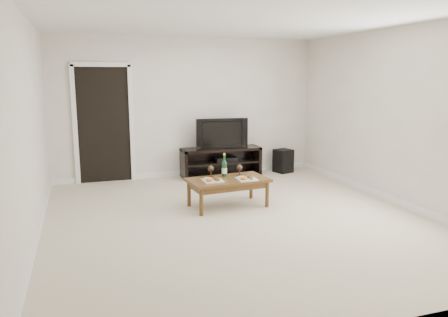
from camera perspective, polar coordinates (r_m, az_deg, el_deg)
floor at (r=5.95m, az=1.75°, el=-7.81°), size 5.50×5.50×0.00m
back_wall at (r=8.32m, az=-4.75°, el=6.61°), size 5.00×0.04×2.60m
ceiling at (r=5.69m, az=1.90°, el=18.07°), size 5.00×5.50×0.04m
doorway at (r=8.09m, az=-15.42°, el=4.19°), size 0.90×0.02×2.05m
media_console at (r=8.35m, az=-0.40°, el=-0.44°), size 1.52×0.45×0.55m
television at (r=8.26m, az=-0.41°, el=3.37°), size 0.99×0.20×0.57m
av_receiver at (r=8.36m, az=0.22°, el=-0.08°), size 0.42×0.33×0.08m
subwoofer at (r=8.76m, az=7.73°, el=-0.30°), size 0.38×0.38×0.46m
coffee_table at (r=6.41m, az=0.51°, el=-4.48°), size 1.21×0.74×0.42m
plate_left at (r=6.20m, az=-1.49°, el=-2.68°), size 0.27×0.27×0.07m
plate_right at (r=6.30m, az=2.97°, el=-2.48°), size 0.27×0.27×0.07m
wine_bottle at (r=6.47m, az=0.04°, el=-0.83°), size 0.07×0.07×0.35m
goblet_left at (r=6.48m, az=-1.73°, el=-1.65°), size 0.09×0.09×0.17m
goblet_right at (r=6.54m, az=2.03°, el=-1.52°), size 0.09×0.09×0.17m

